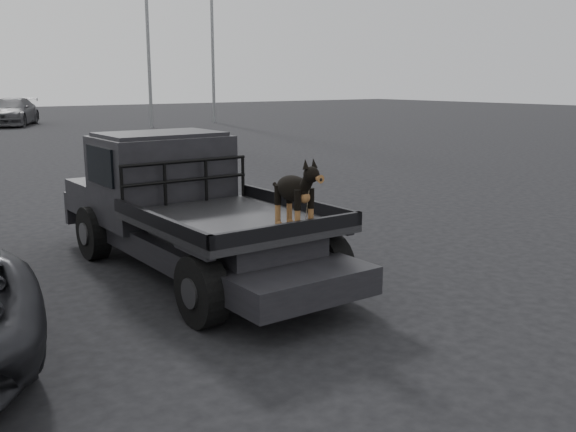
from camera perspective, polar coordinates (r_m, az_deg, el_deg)
ground at (r=6.66m, az=-5.97°, el=-10.18°), size 120.00×120.00×0.00m
flatbed_ute at (r=8.50m, az=-8.27°, el=-2.08°), size 2.00×5.40×0.92m
ute_cab at (r=9.17m, az=-11.23°, el=4.57°), size 1.72×1.30×0.88m
headache_rack at (r=8.53m, az=-9.05°, el=2.98°), size 1.80×0.08×0.55m
dog at (r=7.00m, az=0.56°, el=1.97°), size 0.32×0.60×0.74m
distant_car_b at (r=39.66m, az=-23.35°, el=8.50°), size 4.31×5.70×1.54m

